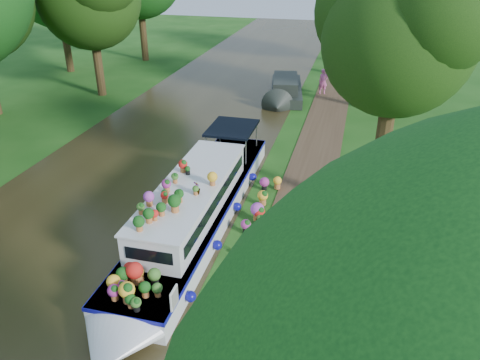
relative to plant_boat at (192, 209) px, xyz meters
name	(u,v)px	position (x,y,z in m)	size (l,w,h in m)	color
ground	(255,242)	(2.25, -0.18, -0.85)	(100.00, 100.00, 0.00)	#1A4C13
canal_water	(95,218)	(-3.75, -0.18, -0.84)	(10.00, 100.00, 0.02)	#2C2613
towpath	(291,247)	(3.45, -0.18, -0.84)	(2.20, 100.00, 0.03)	#473321
plant_boat	(192,209)	(0.00, 0.00, 0.00)	(2.29, 13.52, 2.28)	silver
tree_near_overhang	(399,28)	(6.04, 2.89, 5.75)	(5.52, 5.28, 8.99)	#302310
second_boat	(285,89)	(0.50, 16.22, -0.32)	(2.88, 6.99, 1.30)	black
pedestrian_pink	(323,81)	(2.75, 17.60, -0.01)	(0.59, 0.39, 1.63)	#D75897
pedestrian_dark	(344,64)	(3.77, 22.89, -0.02)	(0.78, 0.61, 1.61)	black
verge_plant	(238,250)	(1.87, -0.97, -0.67)	(0.33, 0.29, 0.37)	#1D6124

